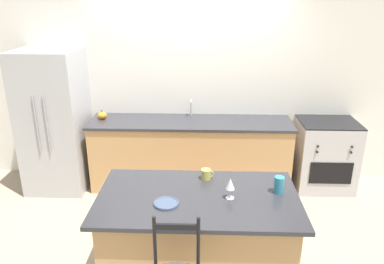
# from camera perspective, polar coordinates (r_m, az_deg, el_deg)

# --- Properties ---
(ground_plane) EXTENTS (18.00, 18.00, 0.00)m
(ground_plane) POSITION_cam_1_polar(r_m,az_deg,el_deg) (4.84, -0.41, -9.97)
(ground_plane) COLOR tan
(wall_back) EXTENTS (6.00, 0.07, 2.70)m
(wall_back) POSITION_cam_1_polar(r_m,az_deg,el_deg) (5.01, -0.09, 7.72)
(wall_back) COLOR silver
(wall_back) RESTS_ON ground_plane
(back_counter) EXTENTS (2.60, 0.69, 0.91)m
(back_counter) POSITION_cam_1_polar(r_m,az_deg,el_deg) (4.97, -0.23, -3.20)
(back_counter) COLOR tan
(back_counter) RESTS_ON ground_plane
(sink_faucet) EXTENTS (0.02, 0.13, 0.22)m
(sink_faucet) POSITION_cam_1_polar(r_m,az_deg,el_deg) (4.96, -0.15, 4.00)
(sink_faucet) COLOR #ADAFB5
(sink_faucet) RESTS_ON back_counter
(kitchen_island) EXTENTS (1.64, 0.93, 0.91)m
(kitchen_island) POSITION_cam_1_polar(r_m,az_deg,el_deg) (3.32, 0.86, -16.49)
(kitchen_island) COLOR tan
(kitchen_island) RESTS_ON ground_plane
(refrigerator) EXTENTS (0.75, 0.79, 1.82)m
(refrigerator) POSITION_cam_1_polar(r_m,az_deg,el_deg) (5.11, -20.13, 1.59)
(refrigerator) COLOR #ADAFB5
(refrigerator) RESTS_ON ground_plane
(oven_range) EXTENTS (0.73, 0.63, 0.92)m
(oven_range) POSITION_cam_1_polar(r_m,az_deg,el_deg) (5.21, 19.57, -3.28)
(oven_range) COLOR #B7B7BC
(oven_range) RESTS_ON ground_plane
(dinner_plate) EXTENTS (0.20, 0.20, 0.02)m
(dinner_plate) POSITION_cam_1_polar(r_m,az_deg,el_deg) (2.97, -3.97, -10.75)
(dinner_plate) COLOR #425170
(dinner_plate) RESTS_ON kitchen_island
(wine_glass) EXTENTS (0.07, 0.07, 0.18)m
(wine_glass) POSITION_cam_1_polar(r_m,az_deg,el_deg) (3.00, 5.86, -7.94)
(wine_glass) COLOR white
(wine_glass) RESTS_ON kitchen_island
(coffee_mug) EXTENTS (0.12, 0.09, 0.09)m
(coffee_mug) POSITION_cam_1_polar(r_m,az_deg,el_deg) (3.32, 2.18, -6.43)
(coffee_mug) COLOR #C1B251
(coffee_mug) RESTS_ON kitchen_island
(tumbler_cup) EXTENTS (0.08, 0.08, 0.14)m
(tumbler_cup) POSITION_cam_1_polar(r_m,az_deg,el_deg) (3.17, 13.11, -7.84)
(tumbler_cup) COLOR teal
(tumbler_cup) RESTS_ON kitchen_island
(pumpkin_decoration) EXTENTS (0.12, 0.12, 0.12)m
(pumpkin_decoration) POSITION_cam_1_polar(r_m,az_deg,el_deg) (5.00, -13.53, 2.49)
(pumpkin_decoration) COLOR orange
(pumpkin_decoration) RESTS_ON back_counter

